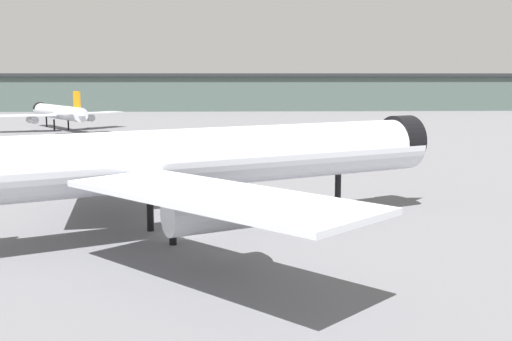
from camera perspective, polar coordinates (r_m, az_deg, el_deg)
The scene contains 5 objects.
ground at distance 57.41m, azimuth -6.32°, elevation -5.55°, with size 900.00×900.00×0.00m, color slate.
airliner_near_gate at distance 55.64m, azimuth -6.55°, elevation 0.93°, with size 55.31×49.37×15.03m.
airliner_far_taxiway at distance 174.32m, azimuth -17.15°, elevation 4.97°, with size 31.26×34.82×10.20m.
terminal_building at distance 265.77m, azimuth 3.08°, elevation 7.05°, with size 251.33×56.73×24.68m.
traffic_cone_near_nose at distance 87.83m, azimuth -9.33°, elevation -0.50°, with size 0.59×0.59×0.74m, color #F2600C.
Camera 1 is at (-3.40, -55.62, 13.79)m, focal length 44.89 mm.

